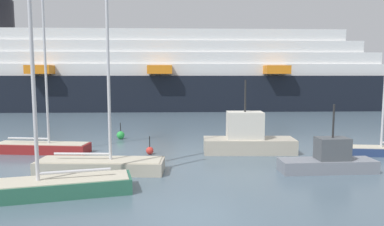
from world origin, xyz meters
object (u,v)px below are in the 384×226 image
at_px(fishing_boat_0, 248,138).
at_px(channel_buoy_1, 121,135).
at_px(sailboat_4, 42,144).
at_px(sailboat_0, 51,182).
at_px(cruise_ship, 109,75).
at_px(sailboat_1, 101,162).
at_px(fishing_boat_1, 329,160).
at_px(channel_buoy_2, 150,150).

relative_size(fishing_boat_0, channel_buoy_1, 4.50).
distance_m(sailboat_4, fishing_boat_0, 14.72).
height_order(sailboat_0, channel_buoy_1, sailboat_0).
bearing_deg(cruise_ship, sailboat_1, -79.96).
bearing_deg(channel_buoy_1, sailboat_1, -84.89).
height_order(sailboat_1, fishing_boat_0, sailboat_1).
xyz_separation_m(sailboat_0, sailboat_1, (1.31, 3.88, -0.05)).
distance_m(sailboat_0, fishing_boat_0, 13.81).
relative_size(fishing_boat_0, cruise_ship, 0.07).
bearing_deg(sailboat_4, channel_buoy_1, 55.24).
bearing_deg(cruise_ship, fishing_boat_1, -63.15).
relative_size(sailboat_1, fishing_boat_0, 1.94).
relative_size(sailboat_0, sailboat_1, 1.10).
height_order(sailboat_1, channel_buoy_2, sailboat_1).
bearing_deg(sailboat_0, sailboat_4, -79.75).
height_order(channel_buoy_1, channel_buoy_2, channel_buoy_1).
bearing_deg(sailboat_4, fishing_boat_0, 5.22).
height_order(fishing_boat_0, fishing_boat_1, fishing_boat_0).
height_order(sailboat_4, cruise_ship, cruise_ship).
bearing_deg(fishing_boat_0, cruise_ship, -62.09).
bearing_deg(fishing_boat_0, sailboat_4, 0.33).
relative_size(channel_buoy_2, cruise_ship, 0.01).
xyz_separation_m(sailboat_0, sailboat_4, (-4.18, 8.98, -0.00)).
height_order(sailboat_4, fishing_boat_1, sailboat_4).
height_order(sailboat_0, sailboat_1, sailboat_0).
relative_size(sailboat_4, fishing_boat_0, 2.05).
relative_size(sailboat_4, fishing_boat_1, 2.39).
distance_m(sailboat_4, fishing_boat_1, 19.25).
relative_size(sailboat_1, sailboat_4, 0.95).
xyz_separation_m(sailboat_1, cruise_ship, (-8.30, 38.83, 5.00)).
relative_size(sailboat_4, channel_buoy_2, 10.27).
bearing_deg(fishing_boat_1, fishing_boat_0, 124.21).
height_order(sailboat_4, channel_buoy_1, sailboat_4).
xyz_separation_m(sailboat_4, fishing_boat_1, (18.58, -5.04, 0.04)).
bearing_deg(fishing_boat_0, fishing_boat_1, 128.23).
bearing_deg(fishing_boat_0, sailboat_1, 29.22).
distance_m(channel_buoy_1, cruise_ship, 29.73).
xyz_separation_m(sailboat_1, channel_buoy_2, (2.27, 4.57, -0.31)).
relative_size(sailboat_0, channel_buoy_2, 10.70).
xyz_separation_m(fishing_boat_1, channel_buoy_2, (-10.81, 4.52, -0.39)).
bearing_deg(sailboat_4, channel_buoy_2, 1.53).
height_order(fishing_boat_0, channel_buoy_2, fishing_boat_0).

